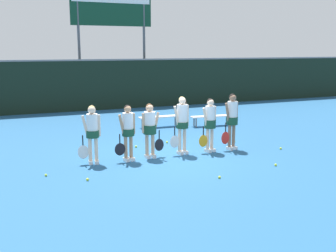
{
  "coord_description": "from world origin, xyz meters",
  "views": [
    {
      "loc": [
        -4.26,
        -10.59,
        3.16
      ],
      "look_at": [
        0.02,
        -0.04,
        0.91
      ],
      "focal_mm": 42.0,
      "sensor_mm": 36.0,
      "label": 1
    }
  ],
  "objects_px": {
    "player_0": "(92,130)",
    "tennis_ball_0": "(87,179)",
    "tennis_ball_2": "(167,142)",
    "bench_far": "(160,118)",
    "scoreboard": "(112,20)",
    "player_4": "(210,121)",
    "tennis_ball_1": "(276,165)",
    "bench_courtside": "(212,117)",
    "player_5": "(232,117)",
    "tennis_ball_4": "(46,175)",
    "player_2": "(150,126)",
    "tennis_ball_3": "(234,141)",
    "tennis_ball_6": "(220,177)",
    "player_3": "(182,120)",
    "player_1": "(128,129)",
    "tennis_ball_5": "(136,147)",
    "tennis_ball_7": "(281,148)"
  },
  "relations": [
    {
      "from": "player_1",
      "to": "player_2",
      "type": "height_order",
      "value": "player_1"
    },
    {
      "from": "player_2",
      "to": "player_0",
      "type": "bearing_deg",
      "value": 179.42
    },
    {
      "from": "player_1",
      "to": "tennis_ball_5",
      "type": "height_order",
      "value": "player_1"
    },
    {
      "from": "bench_far",
      "to": "player_2",
      "type": "relative_size",
      "value": 1.11
    },
    {
      "from": "tennis_ball_2",
      "to": "tennis_ball_5",
      "type": "distance_m",
      "value": 1.18
    },
    {
      "from": "bench_far",
      "to": "tennis_ball_1",
      "type": "bearing_deg",
      "value": -80.31
    },
    {
      "from": "player_1",
      "to": "tennis_ball_2",
      "type": "distance_m",
      "value": 2.56
    },
    {
      "from": "player_4",
      "to": "tennis_ball_5",
      "type": "height_order",
      "value": "player_4"
    },
    {
      "from": "bench_courtside",
      "to": "player_1",
      "type": "height_order",
      "value": "player_1"
    },
    {
      "from": "scoreboard",
      "to": "player_2",
      "type": "xyz_separation_m",
      "value": [
        -1.71,
        -10.92,
        -3.71
      ]
    },
    {
      "from": "scoreboard",
      "to": "tennis_ball_1",
      "type": "height_order",
      "value": "scoreboard"
    },
    {
      "from": "player_5",
      "to": "tennis_ball_4",
      "type": "relative_size",
      "value": 27.59
    },
    {
      "from": "tennis_ball_7",
      "to": "tennis_ball_1",
      "type": "bearing_deg",
      "value": -131.74
    },
    {
      "from": "player_4",
      "to": "tennis_ball_6",
      "type": "distance_m",
      "value": 2.76
    },
    {
      "from": "scoreboard",
      "to": "bench_far",
      "type": "height_order",
      "value": "scoreboard"
    },
    {
      "from": "player_0",
      "to": "tennis_ball_1",
      "type": "bearing_deg",
      "value": -16.15
    },
    {
      "from": "player_1",
      "to": "player_3",
      "type": "distance_m",
      "value": 1.73
    },
    {
      "from": "tennis_ball_0",
      "to": "tennis_ball_4",
      "type": "relative_size",
      "value": 1.08
    },
    {
      "from": "bench_courtside",
      "to": "player_3",
      "type": "distance_m",
      "value": 4.71
    },
    {
      "from": "tennis_ball_1",
      "to": "bench_courtside",
      "type": "bearing_deg",
      "value": 79.14
    },
    {
      "from": "player_3",
      "to": "tennis_ball_5",
      "type": "distance_m",
      "value": 1.93
    },
    {
      "from": "tennis_ball_2",
      "to": "tennis_ball_3",
      "type": "bearing_deg",
      "value": -19.28
    },
    {
      "from": "tennis_ball_2",
      "to": "bench_far",
      "type": "bearing_deg",
      "value": 73.8
    },
    {
      "from": "player_0",
      "to": "tennis_ball_3",
      "type": "bearing_deg",
      "value": 16.65
    },
    {
      "from": "bench_far",
      "to": "tennis_ball_5",
      "type": "xyz_separation_m",
      "value": [
        -1.96,
        -2.93,
        -0.35
      ]
    },
    {
      "from": "player_2",
      "to": "tennis_ball_1",
      "type": "relative_size",
      "value": 23.2
    },
    {
      "from": "player_1",
      "to": "tennis_ball_5",
      "type": "bearing_deg",
      "value": 54.23
    },
    {
      "from": "player_0",
      "to": "bench_courtside",
      "type": "bearing_deg",
      "value": 41.15
    },
    {
      "from": "player_2",
      "to": "tennis_ball_1",
      "type": "height_order",
      "value": "player_2"
    },
    {
      "from": "tennis_ball_5",
      "to": "player_4",
      "type": "bearing_deg",
      "value": -34.11
    },
    {
      "from": "tennis_ball_5",
      "to": "tennis_ball_7",
      "type": "relative_size",
      "value": 0.99
    },
    {
      "from": "bench_courtside",
      "to": "tennis_ball_2",
      "type": "relative_size",
      "value": 25.89
    },
    {
      "from": "player_2",
      "to": "tennis_ball_3",
      "type": "xyz_separation_m",
      "value": [
        3.32,
        0.71,
        -0.91
      ]
    },
    {
      "from": "player_2",
      "to": "player_4",
      "type": "height_order",
      "value": "player_4"
    },
    {
      "from": "player_4",
      "to": "tennis_ball_2",
      "type": "relative_size",
      "value": 23.79
    },
    {
      "from": "player_5",
      "to": "tennis_ball_6",
      "type": "bearing_deg",
      "value": -137.94
    },
    {
      "from": "tennis_ball_5",
      "to": "tennis_ball_6",
      "type": "height_order",
      "value": "tennis_ball_5"
    },
    {
      "from": "player_5",
      "to": "tennis_ball_2",
      "type": "height_order",
      "value": "player_5"
    },
    {
      "from": "tennis_ball_1",
      "to": "tennis_ball_5",
      "type": "bearing_deg",
      "value": 130.86
    },
    {
      "from": "player_2",
      "to": "tennis_ball_6",
      "type": "bearing_deg",
      "value": -68.7
    },
    {
      "from": "tennis_ball_5",
      "to": "tennis_ball_3",
      "type": "bearing_deg",
      "value": -9.66
    },
    {
      "from": "scoreboard",
      "to": "player_4",
      "type": "height_order",
      "value": "scoreboard"
    },
    {
      "from": "player_0",
      "to": "tennis_ball_6",
      "type": "height_order",
      "value": "player_0"
    },
    {
      "from": "tennis_ball_2",
      "to": "tennis_ball_7",
      "type": "height_order",
      "value": "same"
    },
    {
      "from": "bench_far",
      "to": "player_5",
      "type": "distance_m",
      "value": 4.39
    },
    {
      "from": "player_3",
      "to": "tennis_ball_7",
      "type": "height_order",
      "value": "player_3"
    },
    {
      "from": "tennis_ball_6",
      "to": "player_3",
      "type": "bearing_deg",
      "value": 88.12
    },
    {
      "from": "scoreboard",
      "to": "tennis_ball_5",
      "type": "relative_size",
      "value": 84.35
    },
    {
      "from": "player_0",
      "to": "tennis_ball_0",
      "type": "xyz_separation_m",
      "value": [
        -0.43,
        -1.41,
        -0.93
      ]
    },
    {
      "from": "player_3",
      "to": "player_4",
      "type": "xyz_separation_m",
      "value": [
        0.91,
        -0.08,
        -0.06
      ]
    }
  ]
}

